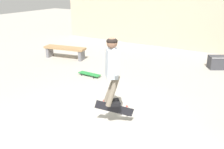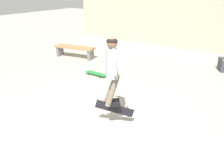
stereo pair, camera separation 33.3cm
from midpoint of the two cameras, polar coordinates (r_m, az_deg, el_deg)
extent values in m
plane|color=#A39E93|center=(5.26, -1.94, -13.20)|extent=(40.00, 40.00, 0.00)
cube|color=#B7A88E|center=(11.79, 22.90, 15.42)|extent=(14.17, 0.40, 4.47)
cube|color=#99754C|center=(10.32, -7.65, 6.19)|extent=(1.78, 0.75, 0.08)
cube|color=slate|center=(10.79, -10.96, 5.29)|extent=(0.19, 0.39, 0.40)
cube|color=slate|center=(10.02, -3.97, 4.48)|extent=(0.19, 0.39, 0.40)
cube|color=#9EA8B2|center=(4.88, 1.96, 2.55)|extent=(0.41, 0.42, 0.58)
sphere|color=brown|center=(4.78, 2.01, 7.20)|extent=(0.30, 0.30, 0.21)
ellipsoid|color=black|center=(4.77, 2.02, 7.63)|extent=(0.31, 0.31, 0.12)
cylinder|color=#6B6051|center=(5.16, 1.76, -3.09)|extent=(0.34, 0.24, 0.66)
cube|color=black|center=(5.28, 2.05, -6.02)|extent=(0.26, 0.25, 0.07)
cylinder|color=#6B6051|center=(5.00, 2.01, -3.85)|extent=(0.27, 0.33, 0.66)
cube|color=black|center=(5.13, 2.30, -6.85)|extent=(0.26, 0.25, 0.07)
cylinder|color=#9EA8B2|center=(5.20, 1.44, 5.15)|extent=(0.31, 0.34, 0.45)
cylinder|color=#9EA8B2|center=(4.49, 2.59, 2.73)|extent=(0.31, 0.34, 0.45)
cube|color=black|center=(5.36, 2.40, -7.80)|extent=(0.72, 0.47, 0.40)
cylinder|color=#DB3D33|center=(5.39, 5.33, -7.39)|extent=(0.08, 0.08, 0.03)
cylinder|color=#DB3D33|center=(5.48, 4.69, -9.14)|extent=(0.08, 0.08, 0.03)
cylinder|color=#DB3D33|center=(5.32, 0.05, -5.96)|extent=(0.08, 0.08, 0.03)
cylinder|color=#DB3D33|center=(5.41, -0.53, -7.75)|extent=(0.08, 0.08, 0.03)
cube|color=#237F38|center=(8.30, -2.47, 0.24)|extent=(0.80, 0.23, 0.02)
cylinder|color=black|center=(8.38, -4.27, 0.07)|extent=(0.05, 0.02, 0.05)
cylinder|color=black|center=(8.54, -3.27, 0.50)|extent=(0.05, 0.02, 0.05)
cylinder|color=black|center=(8.08, -1.60, -0.63)|extent=(0.05, 0.02, 0.05)
cylinder|color=black|center=(8.26, -0.63, -0.17)|extent=(0.05, 0.02, 0.05)
camera|label=1|loc=(0.17, -88.07, 0.70)|focal=40.00mm
camera|label=2|loc=(0.17, 91.93, -0.70)|focal=40.00mm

